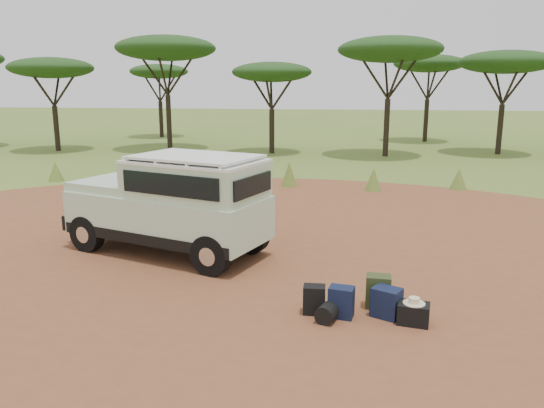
# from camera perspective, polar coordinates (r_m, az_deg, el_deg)

# --- Properties ---
(ground) EXTENTS (140.00, 140.00, 0.00)m
(ground) POSITION_cam_1_polar(r_m,az_deg,el_deg) (10.93, -3.37, -6.69)
(ground) COLOR #547128
(ground) RESTS_ON ground
(dirt_clearing) EXTENTS (23.00, 23.00, 0.01)m
(dirt_clearing) POSITION_cam_1_polar(r_m,az_deg,el_deg) (10.93, -3.37, -6.67)
(dirt_clearing) COLOR brown
(dirt_clearing) RESTS_ON ground
(grass_fringe) EXTENTS (36.60, 1.60, 0.90)m
(grass_fringe) POSITION_cam_1_polar(r_m,az_deg,el_deg) (19.14, 2.15, 3.02)
(grass_fringe) COLOR #547128
(grass_fringe) RESTS_ON ground
(acacia_treeline) EXTENTS (46.70, 13.20, 6.26)m
(acacia_treeline) POSITION_cam_1_polar(r_m,az_deg,el_deg) (29.96, 5.85, 15.05)
(acacia_treeline) COLOR black
(acacia_treeline) RESTS_ON ground
(safari_vehicle) EXTENTS (4.82, 3.16, 2.20)m
(safari_vehicle) POSITION_cam_1_polar(r_m,az_deg,el_deg) (11.66, -10.62, -0.21)
(safari_vehicle) COLOR #B8D6B6
(safari_vehicle) RESTS_ON ground
(walking_staff) EXTENTS (0.50, 0.29, 1.55)m
(walking_staff) POSITION_cam_1_polar(r_m,az_deg,el_deg) (11.97, -9.67, -1.25)
(walking_staff) COLOR brown
(walking_staff) RESTS_ON ground
(backpack_black) EXTENTS (0.35, 0.26, 0.48)m
(backpack_black) POSITION_cam_1_polar(r_m,az_deg,el_deg) (8.71, 4.55, -10.23)
(backpack_black) COLOR black
(backpack_black) RESTS_ON ground
(backpack_navy) EXTENTS (0.43, 0.34, 0.51)m
(backpack_navy) POSITION_cam_1_polar(r_m,az_deg,el_deg) (8.63, 7.46, -10.43)
(backpack_navy) COLOR #13223E
(backpack_navy) RESTS_ON ground
(backpack_olive) EXTENTS (0.42, 0.31, 0.56)m
(backpack_olive) POSITION_cam_1_polar(r_m,az_deg,el_deg) (9.06, 11.34, -9.23)
(backpack_olive) COLOR #323C1C
(backpack_olive) RESTS_ON ground
(duffel_navy) EXTENTS (0.53, 0.49, 0.49)m
(duffel_navy) POSITION_cam_1_polar(r_m,az_deg,el_deg) (8.76, 12.21, -10.33)
(duffel_navy) COLOR #13223E
(duffel_navy) RESTS_ON ground
(hard_case) EXTENTS (0.53, 0.42, 0.34)m
(hard_case) POSITION_cam_1_polar(r_m,az_deg,el_deg) (8.65, 14.96, -11.34)
(hard_case) COLOR black
(hard_case) RESTS_ON ground
(stuff_sack) EXTENTS (0.38, 0.38, 0.30)m
(stuff_sack) POSITION_cam_1_polar(r_m,az_deg,el_deg) (8.46, 5.89, -11.63)
(stuff_sack) COLOR black
(stuff_sack) RESTS_ON ground
(safari_hat) EXTENTS (0.34, 0.34, 0.10)m
(safari_hat) POSITION_cam_1_polar(r_m,az_deg,el_deg) (8.57, 15.04, -10.09)
(safari_hat) COLOR beige
(safari_hat) RESTS_ON hard_case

